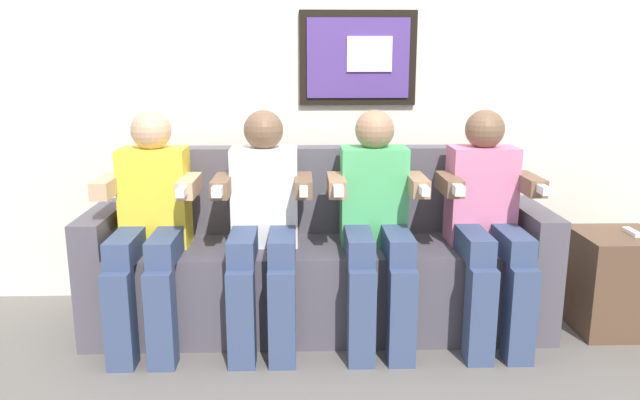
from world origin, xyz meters
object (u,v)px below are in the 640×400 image
(couch, at_px, (319,266))
(person_right_center, at_px, (376,218))
(person_rightmost, at_px, (487,218))
(side_table_right, at_px, (614,282))
(person_left_center, at_px, (264,219))
(person_leftmost, at_px, (150,220))
(spare_remote_on_table, at_px, (632,232))

(couch, height_order, person_right_center, person_right_center)
(person_rightmost, relative_size, side_table_right, 2.22)
(couch, bearing_deg, person_left_center, -147.77)
(person_leftmost, xyz_separation_m, person_rightmost, (1.60, -0.00, 0.00))
(person_leftmost, xyz_separation_m, spare_remote_on_table, (2.35, 0.06, -0.10))
(person_leftmost, relative_size, person_right_center, 1.00)
(person_leftmost, distance_m, person_rightmost, 1.60)
(person_leftmost, xyz_separation_m, person_left_center, (0.53, -0.00, 0.00))
(side_table_right, bearing_deg, couch, 175.90)
(person_right_center, distance_m, spare_remote_on_table, 1.29)
(person_right_center, xyz_separation_m, side_table_right, (1.23, 0.06, -0.36))
(person_right_center, distance_m, side_table_right, 1.28)
(couch, distance_m, person_rightmost, 0.87)
(couch, bearing_deg, person_rightmost, -11.87)
(person_right_center, relative_size, side_table_right, 2.22)
(person_leftmost, distance_m, spare_remote_on_table, 2.36)
(person_leftmost, bearing_deg, person_left_center, -0.05)
(person_right_center, distance_m, person_rightmost, 0.53)
(person_leftmost, xyz_separation_m, side_table_right, (2.29, 0.06, -0.36))
(person_left_center, xyz_separation_m, person_rightmost, (1.07, 0.00, 0.00))
(person_left_center, height_order, person_rightmost, same)
(couch, bearing_deg, person_right_center, -32.25)
(couch, xyz_separation_m, side_table_right, (1.49, -0.11, -0.06))
(couch, distance_m, person_left_center, 0.43)
(person_left_center, distance_m, spare_remote_on_table, 1.82)
(person_rightmost, bearing_deg, spare_remote_on_table, 4.67)
(couch, xyz_separation_m, spare_remote_on_table, (1.55, -0.11, 0.20))
(couch, height_order, spare_remote_on_table, couch)
(person_left_center, distance_m, side_table_right, 1.80)
(person_rightmost, height_order, side_table_right, person_rightmost)
(person_left_center, relative_size, spare_remote_on_table, 8.54)
(person_leftmost, bearing_deg, spare_remote_on_table, 1.48)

